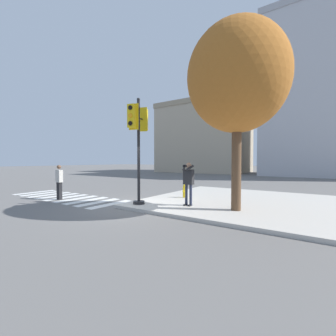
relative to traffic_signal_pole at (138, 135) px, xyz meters
The scene contains 10 objects.
ground_plane 2.98m from the traffic_signal_pole, 134.34° to the right, with size 160.00×160.00×0.00m, color slate.
sidewalk_corner 5.47m from the traffic_signal_pole, 44.96° to the left, with size 8.00×8.00×0.13m.
crosswalk_stripes 5.61m from the traffic_signal_pole, behind, with size 7.14×2.36×0.01m.
traffic_signal_pole is the anchor object (origin of this frame).
person_photographer 2.73m from the traffic_signal_pole, 25.18° to the left, with size 0.50×0.53×1.72m.
pedestrian_distant 4.98m from the traffic_signal_pole, 169.31° to the right, with size 0.34×0.20×1.72m.
street_tree 4.31m from the traffic_signal_pole, 16.42° to the left, with size 3.57×3.57×6.73m.
fire_hydrant 3.62m from the traffic_signal_pole, 72.92° to the left, with size 0.17×0.23×0.64m.
building_left 30.29m from the traffic_signal_pole, 109.88° to the left, with size 14.04×10.26×11.54m.
building_right 29.73m from the traffic_signal_pole, 74.50° to the left, with size 16.29×10.60×20.60m.
Camera 1 is at (6.42, -6.76, 1.93)m, focal length 24.00 mm.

